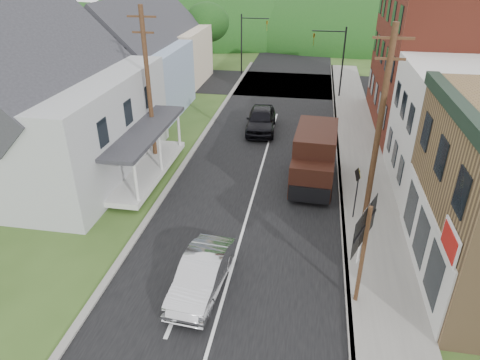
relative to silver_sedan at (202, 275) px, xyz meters
The scene contains 23 objects.
ground 2.79m from the silver_sedan, 71.14° to the left, with size 120.00×120.00×0.00m, color #2D4719.
road 12.61m from the silver_sedan, 86.02° to the left, with size 9.00×90.00×0.02m, color black.
cross_road 29.58m from the silver_sedan, 88.31° to the left, with size 60.00×9.00×0.02m, color black.
sidewalk_right 12.56m from the silver_sedan, 57.32° to the left, with size 2.80×55.00×0.15m, color slate.
curb_right 11.89m from the silver_sedan, 62.81° to the left, with size 0.20×55.00×0.15m, color slate.
curb_left 11.23m from the silver_sedan, 109.68° to the left, with size 0.30×55.00×0.12m, color slate.
storefront_red 23.43m from the silver_sedan, 58.10° to the left, with size 8.00×12.00×10.00m, color maroon.
house_gray 14.47m from the silver_sedan, 142.43° to the left, with size 10.20×12.24×8.35m.
house_blue 22.22m from the silver_sedan, 117.37° to the left, with size 7.14×8.16×7.28m.
house_cream 30.62m from the silver_sedan, 110.41° to the left, with size 7.14×8.16×7.28m.
utility_pole_right 9.71m from the silver_sedan, 43.10° to the left, with size 1.60×0.26×9.00m.
utility_pole_left 12.60m from the silver_sedan, 118.05° to the left, with size 1.60×0.26×9.00m.
traffic_signal_right 26.74m from the silver_sedan, 78.77° to the left, with size 2.87×0.20×6.00m.
traffic_signal_left 33.37m from the silver_sedan, 95.92° to the left, with size 2.87×0.20×6.00m.
tree_left_b 22.12m from the silver_sedan, 137.93° to the left, with size 4.80×4.80×6.94m.
tree_left_c 29.41m from the silver_sedan, 128.78° to the left, with size 5.80×5.80×8.41m.
tree_left_d 35.75m from the silver_sedan, 103.23° to the left, with size 4.80×4.80×6.94m.
forested_ridge 57.57m from the silver_sedan, 89.13° to the left, with size 90.00×30.00×16.00m, color #103610.
silver_sedan is the anchor object (origin of this frame).
dark_sedan 16.78m from the silver_sedan, 89.76° to the left, with size 1.98×4.93×1.68m, color black.
delivery_van 10.26m from the silver_sedan, 67.53° to the left, with size 2.47×5.46×2.99m.
route_sign_cluster 5.98m from the silver_sedan, ahead, with size 0.94×2.12×3.96m.
warning_sign 8.44m from the silver_sedan, 45.27° to the left, with size 0.22×0.70×2.63m.
Camera 1 is at (2.66, -14.55, 11.29)m, focal length 32.00 mm.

